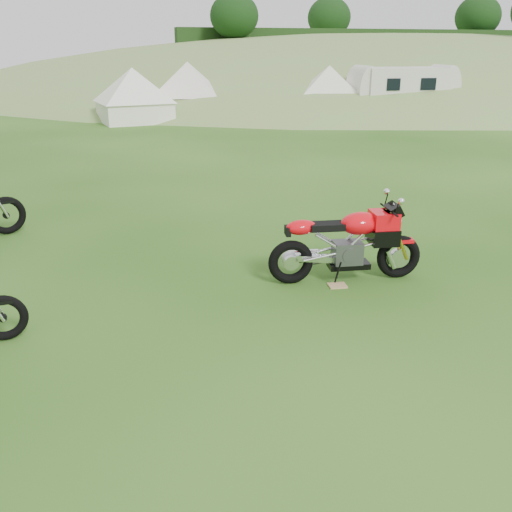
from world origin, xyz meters
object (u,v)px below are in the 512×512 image
object	(u,v)px
tent_mid	(188,88)
caravan	(402,92)
tent_left	(133,93)
sport_motorcycle	(346,238)
tent_right	(329,90)
plywood_board	(337,286)

from	to	relation	value
tent_mid	caravan	world-z (taller)	tent_mid
tent_left	sport_motorcycle	bearing A→B (deg)	-94.71
tent_left	tent_mid	xyz separation A→B (m)	(2.62, 1.70, 0.06)
tent_left	tent_right	size ratio (longest dim) A/B	0.99
tent_left	tent_mid	bearing A→B (deg)	25.59
tent_mid	tent_right	world-z (taller)	tent_mid
tent_mid	caravan	size ratio (longest dim) A/B	0.61
tent_left	tent_right	world-z (taller)	tent_right
tent_mid	caravan	distance (m)	9.52
plywood_board	caravan	bearing A→B (deg)	56.95
tent_left	tent_mid	size ratio (longest dim) A/B	0.96
tent_mid	tent_right	bearing A→B (deg)	-5.64
plywood_board	tent_left	bearing A→B (deg)	92.12
sport_motorcycle	plywood_board	size ratio (longest dim) A/B	8.47
caravan	tent_mid	bearing A→B (deg)	163.79
plywood_board	tent_mid	world-z (taller)	tent_mid
plywood_board	tent_mid	xyz separation A→B (m)	(1.94, 20.10, 1.22)
sport_motorcycle	tent_left	bearing A→B (deg)	101.93
sport_motorcycle	tent_right	world-z (taller)	tent_right
sport_motorcycle	plywood_board	bearing A→B (deg)	-126.87
caravan	tent_left	bearing A→B (deg)	176.52
tent_right	caravan	distance (m)	3.23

